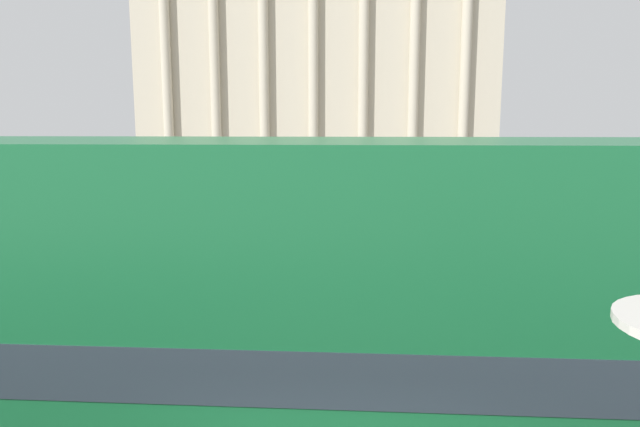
{
  "coord_description": "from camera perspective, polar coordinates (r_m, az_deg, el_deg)",
  "views": [
    {
      "loc": [
        0.14,
        -2.16,
        4.35
      ],
      "look_at": [
        -1.05,
        15.8,
        1.5
      ],
      "focal_mm": 32.0,
      "sensor_mm": 36.0,
      "label": 1
    }
  ],
  "objects": [
    {
      "name": "plaza_building_left",
      "position": [
        58.06,
        -0.22,
        16.71
      ],
      "size": [
        33.74,
        12.08,
        24.3
      ],
      "color": "beige",
      "rests_on": "ground_plane"
    },
    {
      "name": "double_decker_bus",
      "position": [
        5.94,
        -15.4,
        -11.13
      ],
      "size": [
        10.59,
        2.74,
        4.2
      ],
      "rotation": [
        0.0,
        0.0,
        0.02
      ],
      "color": "black",
      "rests_on": "ground_plane"
    },
    {
      "name": "traffic_light_near",
      "position": [
        13.11,
        -19.66,
        0.24
      ],
      "size": [
        0.42,
        0.24,
        3.79
      ],
      "color": "black",
      "rests_on": "ground_plane"
    },
    {
      "name": "pedestrian_black",
      "position": [
        20.82,
        -21.75,
        -1.08
      ],
      "size": [
        0.32,
        0.32,
        1.64
      ],
      "rotation": [
        0.0,
        0.0,
        2.33
      ],
      "color": "#282B33",
      "rests_on": "ground_plane"
    },
    {
      "name": "pedestrian_grey",
      "position": [
        32.12,
        18.97,
        2.59
      ],
      "size": [
        0.32,
        0.32,
        1.79
      ],
      "rotation": [
        0.0,
        0.0,
        2.49
      ],
      "color": "#282B33",
      "rests_on": "ground_plane"
    },
    {
      "name": "pedestrian_red",
      "position": [
        30.83,
        -9.51,
        2.6
      ],
      "size": [
        0.32,
        0.32,
        1.7
      ],
      "rotation": [
        0.0,
        0.0,
        1.86
      ],
      "color": "#282B33",
      "rests_on": "ground_plane"
    },
    {
      "name": "traffic_light_mid",
      "position": [
        19.68,
        -13.2,
        2.59
      ],
      "size": [
        0.42,
        0.24,
        3.4
      ],
      "color": "black",
      "rests_on": "ground_plane"
    },
    {
      "name": "traffic_light_far",
      "position": [
        25.39,
        -5.29,
        4.38
      ],
      "size": [
        0.42,
        0.24,
        3.54
      ],
      "color": "black",
      "rests_on": "ground_plane"
    },
    {
      "name": "pedestrian_blue",
      "position": [
        22.47,
        21.54,
        -0.3
      ],
      "size": [
        0.32,
        0.32,
        1.68
      ],
      "rotation": [
        0.0,
        0.0,
        2.7
      ],
      "color": "#282B33",
      "rests_on": "ground_plane"
    }
  ]
}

